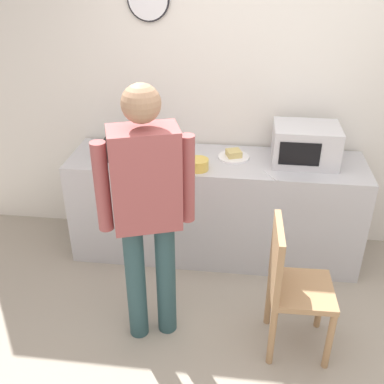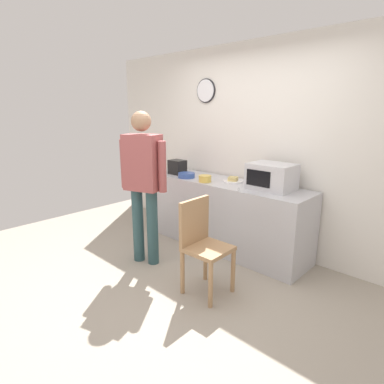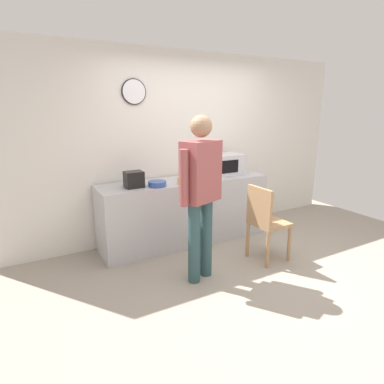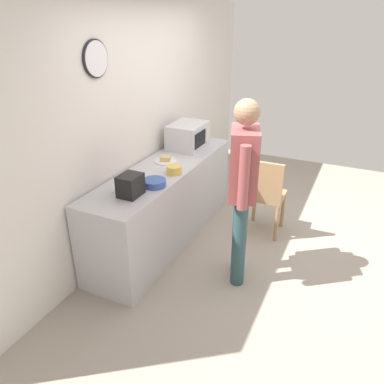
{
  "view_description": "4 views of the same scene",
  "coord_description": "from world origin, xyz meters",
  "px_view_note": "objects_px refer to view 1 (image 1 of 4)",
  "views": [
    {
      "loc": [
        -0.06,
        -2.07,
        2.42
      ],
      "look_at": [
        -0.4,
        0.73,
        0.85
      ],
      "focal_mm": 42.44,
      "sensor_mm": 36.0,
      "label": 1
    },
    {
      "loc": [
        2.21,
        -1.95,
        1.78
      ],
      "look_at": [
        -0.34,
        0.73,
        0.82
      ],
      "focal_mm": 29.78,
      "sensor_mm": 36.0,
      "label": 2
    },
    {
      "loc": [
        -2.24,
        -2.52,
        1.83
      ],
      "look_at": [
        -0.45,
        0.7,
        0.86
      ],
      "focal_mm": 29.78,
      "sensor_mm": 36.0,
      "label": 3
    },
    {
      "loc": [
        -3.57,
        -0.67,
        2.39
      ],
      "look_at": [
        -0.5,
        0.78,
        0.77
      ],
      "focal_mm": 35.21,
      "sensor_mm": 36.0,
      "label": 4
    }
  ],
  "objects_px": {
    "cereal_bowl": "(198,164)",
    "person_standing": "(147,203)",
    "sandwich_plate": "(234,155)",
    "spoon_utensil": "(271,176)",
    "salad_bowl": "(153,162)",
    "microwave": "(305,144)",
    "wooden_chair": "(291,283)",
    "toaster": "(121,147)",
    "fork_utensil": "(133,148)"
  },
  "relations": [
    {
      "from": "sandwich_plate",
      "to": "wooden_chair",
      "type": "relative_size",
      "value": 0.27
    },
    {
      "from": "microwave",
      "to": "cereal_bowl",
      "type": "bearing_deg",
      "value": -163.9
    },
    {
      "from": "wooden_chair",
      "to": "sandwich_plate",
      "type": "bearing_deg",
      "value": 111.78
    },
    {
      "from": "sandwich_plate",
      "to": "salad_bowl",
      "type": "relative_size",
      "value": 1.11
    },
    {
      "from": "salad_bowl",
      "to": "spoon_utensil",
      "type": "relative_size",
      "value": 1.33
    },
    {
      "from": "salad_bowl",
      "to": "cereal_bowl",
      "type": "height_order",
      "value": "cereal_bowl"
    },
    {
      "from": "sandwich_plate",
      "to": "spoon_utensil",
      "type": "bearing_deg",
      "value": -45.31
    },
    {
      "from": "fork_utensil",
      "to": "wooden_chair",
      "type": "bearing_deg",
      "value": -42.12
    },
    {
      "from": "sandwich_plate",
      "to": "cereal_bowl",
      "type": "height_order",
      "value": "cereal_bowl"
    },
    {
      "from": "sandwich_plate",
      "to": "fork_utensil",
      "type": "height_order",
      "value": "sandwich_plate"
    },
    {
      "from": "toaster",
      "to": "fork_utensil",
      "type": "distance_m",
      "value": 0.24
    },
    {
      "from": "salad_bowl",
      "to": "spoon_utensil",
      "type": "xyz_separation_m",
      "value": [
        0.91,
        -0.08,
        -0.03
      ]
    },
    {
      "from": "cereal_bowl",
      "to": "microwave",
      "type": "bearing_deg",
      "value": 16.1
    },
    {
      "from": "microwave",
      "to": "spoon_utensil",
      "type": "xyz_separation_m",
      "value": [
        -0.26,
        -0.29,
        -0.15
      ]
    },
    {
      "from": "sandwich_plate",
      "to": "salad_bowl",
      "type": "distance_m",
      "value": 0.65
    },
    {
      "from": "cereal_bowl",
      "to": "wooden_chair",
      "type": "bearing_deg",
      "value": -49.95
    },
    {
      "from": "sandwich_plate",
      "to": "cereal_bowl",
      "type": "xyz_separation_m",
      "value": [
        -0.26,
        -0.25,
        0.02
      ]
    },
    {
      "from": "fork_utensil",
      "to": "person_standing",
      "type": "distance_m",
      "value": 1.21
    },
    {
      "from": "cereal_bowl",
      "to": "toaster",
      "type": "relative_size",
      "value": 0.73
    },
    {
      "from": "microwave",
      "to": "fork_utensil",
      "type": "relative_size",
      "value": 2.94
    },
    {
      "from": "person_standing",
      "to": "fork_utensil",
      "type": "bearing_deg",
      "value": 107.76
    },
    {
      "from": "salad_bowl",
      "to": "fork_utensil",
      "type": "distance_m",
      "value": 0.39
    },
    {
      "from": "cereal_bowl",
      "to": "salad_bowl",
      "type": "bearing_deg",
      "value": 175.74
    },
    {
      "from": "person_standing",
      "to": "wooden_chair",
      "type": "bearing_deg",
      "value": -0.3
    },
    {
      "from": "cereal_bowl",
      "to": "toaster",
      "type": "height_order",
      "value": "toaster"
    },
    {
      "from": "cereal_bowl",
      "to": "toaster",
      "type": "xyz_separation_m",
      "value": [
        -0.63,
        0.12,
        0.06
      ]
    },
    {
      "from": "toaster",
      "to": "spoon_utensil",
      "type": "distance_m",
      "value": 1.19
    },
    {
      "from": "sandwich_plate",
      "to": "toaster",
      "type": "height_order",
      "value": "toaster"
    },
    {
      "from": "microwave",
      "to": "fork_utensil",
      "type": "distance_m",
      "value": 1.41
    },
    {
      "from": "cereal_bowl",
      "to": "fork_utensil",
      "type": "xyz_separation_m",
      "value": [
        -0.59,
        0.34,
        -0.04
      ]
    },
    {
      "from": "sandwich_plate",
      "to": "microwave",
      "type": "bearing_deg",
      "value": -1.22
    },
    {
      "from": "salad_bowl",
      "to": "spoon_utensil",
      "type": "bearing_deg",
      "value": -4.89
    },
    {
      "from": "fork_utensil",
      "to": "spoon_utensil",
      "type": "relative_size",
      "value": 1.0
    },
    {
      "from": "cereal_bowl",
      "to": "person_standing",
      "type": "relative_size",
      "value": 0.09
    },
    {
      "from": "sandwich_plate",
      "to": "person_standing",
      "type": "relative_size",
      "value": 0.14
    },
    {
      "from": "fork_utensil",
      "to": "microwave",
      "type": "bearing_deg",
      "value": -4.22
    },
    {
      "from": "microwave",
      "to": "toaster",
      "type": "distance_m",
      "value": 1.44
    },
    {
      "from": "cereal_bowl",
      "to": "wooden_chair",
      "type": "relative_size",
      "value": 0.17
    },
    {
      "from": "toaster",
      "to": "person_standing",
      "type": "height_order",
      "value": "person_standing"
    },
    {
      "from": "spoon_utensil",
      "to": "person_standing",
      "type": "bearing_deg",
      "value": -135.73
    },
    {
      "from": "cereal_bowl",
      "to": "spoon_utensil",
      "type": "height_order",
      "value": "cereal_bowl"
    },
    {
      "from": "toaster",
      "to": "wooden_chair",
      "type": "distance_m",
      "value": 1.67
    },
    {
      "from": "sandwich_plate",
      "to": "spoon_utensil",
      "type": "distance_m",
      "value": 0.42
    },
    {
      "from": "sandwich_plate",
      "to": "toaster",
      "type": "bearing_deg",
      "value": -171.67
    },
    {
      "from": "microwave",
      "to": "wooden_chair",
      "type": "height_order",
      "value": "microwave"
    },
    {
      "from": "person_standing",
      "to": "spoon_utensil",
      "type": "bearing_deg",
      "value": 44.27
    },
    {
      "from": "wooden_chair",
      "to": "spoon_utensil",
      "type": "bearing_deg",
      "value": 99.61
    },
    {
      "from": "cereal_bowl",
      "to": "wooden_chair",
      "type": "height_order",
      "value": "cereal_bowl"
    },
    {
      "from": "microwave",
      "to": "toaster",
      "type": "relative_size",
      "value": 2.27
    },
    {
      "from": "salad_bowl",
      "to": "cereal_bowl",
      "type": "xyz_separation_m",
      "value": [
        0.36,
        -0.03,
        0.01
      ]
    }
  ]
}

